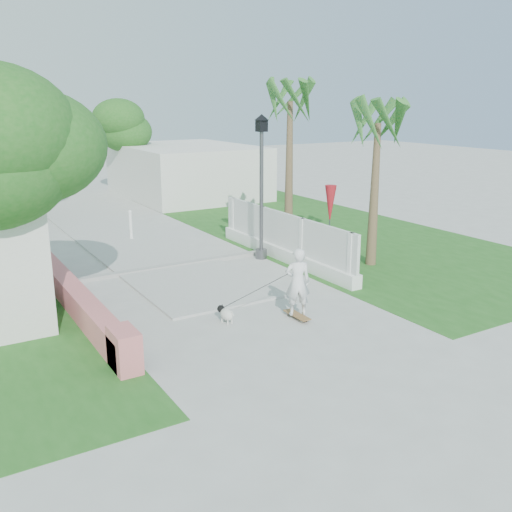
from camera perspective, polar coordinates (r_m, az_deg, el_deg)
ground at (r=12.18m, az=2.44°, el=-8.07°), size 90.00×90.00×0.00m
path_strip at (r=30.34m, az=-18.91°, el=5.38°), size 3.20×36.00×0.06m
curb at (r=17.19m, az=-8.62°, el=-1.02°), size 6.50×0.25×0.10m
grass_right at (r=22.29m, az=6.17°, el=2.72°), size 8.00×20.00×0.01m
pink_wall at (r=13.94m, az=-17.36°, el=-4.34°), size 0.45×8.20×0.80m
lattice_fence at (r=17.75m, az=2.75°, el=1.32°), size 0.35×7.00×1.50m
building_right at (r=30.11m, az=-6.97°, el=8.46°), size 6.00×8.00×2.60m
street_lamp at (r=17.54m, az=0.55°, el=7.43°), size 0.44×0.44×4.44m
bollard at (r=20.78m, az=-12.43°, el=3.15°), size 0.14×0.14×1.09m
patio_umbrella at (r=17.93m, az=7.43°, el=5.08°), size 0.36×0.36×2.30m
tree_left_near at (r=12.45m, az=-23.33°, el=9.43°), size 3.60×3.60×5.28m
tree_path_right at (r=30.79m, az=-13.49°, el=12.41°), size 3.00×3.00×4.79m
palm_far at (r=19.14m, az=3.43°, el=14.24°), size 1.80×1.80×5.30m
palm_near at (r=17.08m, az=12.08°, el=12.04°), size 1.80×1.80×4.70m
skateboarder at (r=12.83m, az=1.20°, el=-3.27°), size 1.84×1.22×1.66m
dog at (r=12.86m, az=-3.05°, el=-5.77°), size 0.34×0.56×0.39m
parked_car at (r=43.24m, az=-22.00°, el=8.78°), size 4.61×2.77×1.47m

